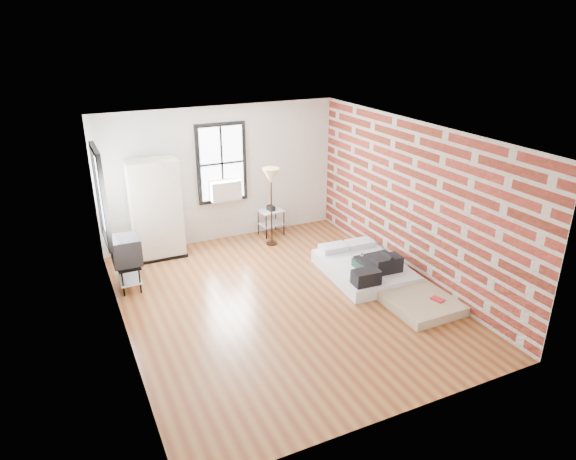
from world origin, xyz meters
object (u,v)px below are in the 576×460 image
mattress_bare (398,285)px  wardrobe (156,210)px  side_table (271,215)px  floor_lamp (271,180)px  mattress_main (365,267)px  tv_stand (126,252)px

mattress_bare → wardrobe: (-3.39, 3.19, 0.84)m
side_table → floor_lamp: 1.08m
wardrobe → side_table: size_ratio=2.94×
wardrobe → mattress_bare: bearing=-42.2°
mattress_main → mattress_bare: 0.78m
side_table → floor_lamp: floor_lamp is taller
mattress_main → tv_stand: 4.22m
tv_stand → side_table: bearing=20.3°
floor_lamp → tv_stand: bearing=-167.3°
mattress_bare → side_table: 3.42m
floor_lamp → tv_stand: 3.15m
wardrobe → side_table: 2.49m
mattress_bare → tv_stand: 4.68m
floor_lamp → side_table: bearing=68.0°
mattress_bare → mattress_main: bearing=103.0°
mattress_main → tv_stand: (-3.96, 1.36, 0.52)m
wardrobe → side_table: (2.43, 0.07, -0.52)m
mattress_main → mattress_bare: bearing=-73.0°
mattress_main → side_table: size_ratio=2.82×
mattress_bare → side_table: bearing=105.9°
side_table → mattress_main: bearing=-72.8°
mattress_main → floor_lamp: bearing=119.1°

